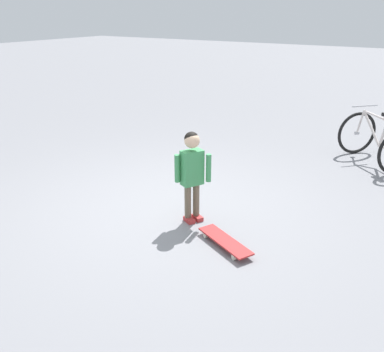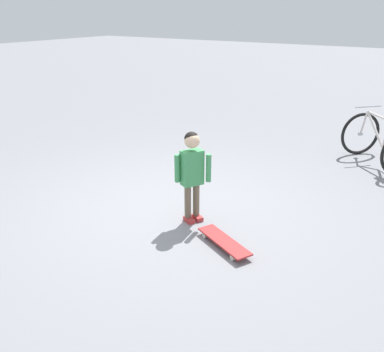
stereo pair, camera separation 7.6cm
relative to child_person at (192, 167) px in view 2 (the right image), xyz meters
name	(u,v)px [view 2 (the right image)]	position (x,y,z in m)	size (l,w,h in m)	color
ground_plane	(168,207)	(0.44, -0.13, -0.66)	(50.00, 50.00, 0.00)	gray
child_person	(192,167)	(0.00, 0.00, 0.00)	(0.35, 0.28, 1.06)	brown
skateboard	(224,241)	(-0.61, 0.32, -0.60)	(0.73, 0.48, 0.07)	#B22D2D
bicycle_near	(380,141)	(-1.40, -3.19, -0.28)	(1.27, 1.25, 0.85)	black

